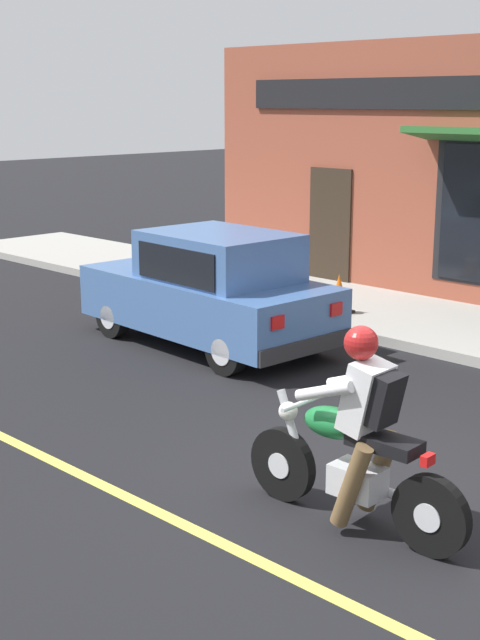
# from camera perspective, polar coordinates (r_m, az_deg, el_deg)

# --- Properties ---
(ground_plane) EXTENTS (80.00, 80.00, 0.00)m
(ground_plane) POSITION_cam_1_polar(r_m,az_deg,el_deg) (8.01, 9.57, -10.21)
(ground_plane) COLOR black
(sidewalk_curb) EXTENTS (2.60, 22.00, 0.14)m
(sidewalk_curb) POSITION_cam_1_polar(r_m,az_deg,el_deg) (13.43, 11.16, -0.04)
(sidewalk_curb) COLOR #9E9B93
(sidewalk_curb) RESTS_ON ground
(lane_stripe) EXTENTS (0.12, 19.80, 0.01)m
(lane_stripe) POSITION_cam_1_polar(r_m,az_deg,el_deg) (8.90, -13.72, -7.87)
(lane_stripe) COLOR #D1C64C
(lane_stripe) RESTS_ON ground
(motorcycle_with_rider) EXTENTS (0.56, 2.02, 1.62)m
(motorcycle_with_rider) POSITION_cam_1_polar(r_m,az_deg,el_deg) (6.95, 7.42, -7.91)
(motorcycle_with_rider) COLOR black
(motorcycle_with_rider) RESTS_ON ground
(car_hatchback) EXTENTS (1.84, 3.86, 1.57)m
(car_hatchback) POSITION_cam_1_polar(r_m,az_deg,el_deg) (11.93, -1.92, 1.90)
(car_hatchback) COLOR black
(car_hatchback) RESTS_ON ground
(traffic_cone) EXTENTS (0.36, 0.36, 0.60)m
(traffic_cone) POSITION_cam_1_polar(r_m,az_deg,el_deg) (13.37, 6.35, 1.67)
(traffic_cone) COLOR black
(traffic_cone) RESTS_ON sidewalk_curb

